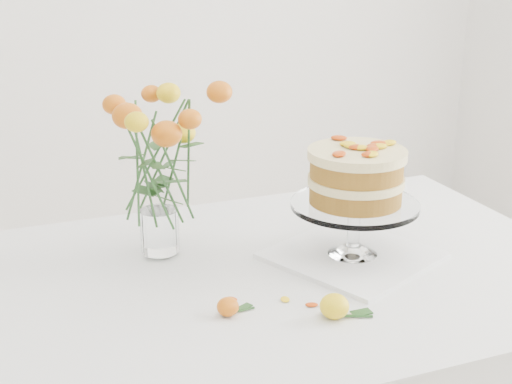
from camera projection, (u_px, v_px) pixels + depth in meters
table at (268, 304)px, 1.59m from camera, size 1.43×0.93×0.76m
napkin at (352, 255)px, 1.63m from camera, size 0.43×0.43×0.01m
cake_stand at (356, 182)px, 1.57m from camera, size 0.29×0.29×0.26m
rose_vase at (156, 147)px, 1.56m from camera, size 0.37×0.37×0.44m
loose_rose_near at (335, 306)px, 1.36m from camera, size 0.10×0.06×0.05m
loose_rose_far at (228, 307)px, 1.37m from camera, size 0.08×0.04×0.04m
stray_petal_a at (232, 299)px, 1.43m from camera, size 0.03×0.02×0.00m
stray_petal_b at (285, 300)px, 1.43m from camera, size 0.03×0.02×0.00m
stray_petal_c at (312, 305)px, 1.41m from camera, size 0.03×0.02×0.00m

